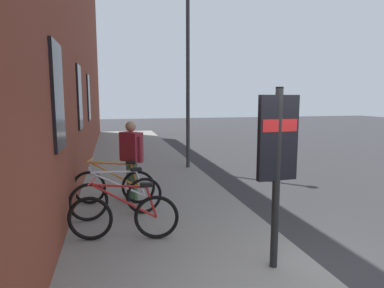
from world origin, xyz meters
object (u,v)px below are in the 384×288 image
at_px(bicycle_under_window, 124,216).
at_px(street_lamp, 188,65).
at_px(bicycle_end_of_row, 118,197).
at_px(bicycle_mid_rack, 114,186).
at_px(pedestrian_by_facade, 131,152).
at_px(transit_info_sign, 277,150).

bearing_deg(bicycle_under_window, street_lamp, -23.23).
bearing_deg(bicycle_under_window, bicycle_end_of_row, 4.13).
bearing_deg(bicycle_mid_rack, pedestrian_by_facade, -54.86).
relative_size(bicycle_under_window, bicycle_end_of_row, 1.00).
height_order(bicycle_end_of_row, transit_info_sign, transit_info_sign).
xyz_separation_m(bicycle_mid_rack, transit_info_sign, (-3.28, -2.06, 1.21)).
xyz_separation_m(pedestrian_by_facade, street_lamp, (3.07, -2.00, 2.25)).
height_order(bicycle_under_window, transit_info_sign, transit_info_sign).
bearing_deg(pedestrian_by_facade, bicycle_end_of_row, 163.38).
bearing_deg(bicycle_end_of_row, transit_info_sign, -140.47).
xyz_separation_m(bicycle_under_window, pedestrian_by_facade, (2.20, -0.26, 0.68)).
xyz_separation_m(bicycle_end_of_row, pedestrian_by_facade, (1.13, -0.34, 0.68)).
bearing_deg(bicycle_end_of_row, bicycle_under_window, -175.87).
height_order(bicycle_end_of_row, bicycle_mid_rack, same).
relative_size(bicycle_mid_rack, street_lamp, 0.31).
height_order(bicycle_end_of_row, street_lamp, street_lamp).
xyz_separation_m(bicycle_mid_rack, street_lamp, (3.35, -2.40, 2.93)).
bearing_deg(pedestrian_by_facade, bicycle_under_window, 173.24).
relative_size(bicycle_mid_rack, pedestrian_by_facade, 0.99).
xyz_separation_m(bicycle_under_window, bicycle_end_of_row, (1.07, 0.08, 0.00)).
distance_m(bicycle_mid_rack, street_lamp, 5.06).
height_order(bicycle_under_window, bicycle_end_of_row, same).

